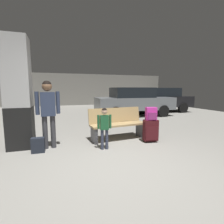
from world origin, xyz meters
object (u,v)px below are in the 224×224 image
(structural_pillar, at_px, (18,94))
(bench, at_px, (118,124))
(child, at_px, (104,124))
(parked_car_near, at_px, (134,101))
(backpack_bright, at_px, (151,114))
(adult, at_px, (48,107))
(backpack_dark_floor, at_px, (38,145))
(parked_car_side, at_px, (158,99))
(suitcase, at_px, (151,130))

(structural_pillar, bearing_deg, bench, -1.20)
(child, bearing_deg, structural_pillar, 158.44)
(bench, relative_size, parked_car_near, 0.40)
(structural_pillar, relative_size, backpack_bright, 7.71)
(structural_pillar, distance_m, child, 2.15)
(adult, relative_size, backpack_dark_floor, 4.76)
(child, bearing_deg, parked_car_near, 57.95)
(child, bearing_deg, backpack_bright, 7.00)
(backpack_bright, xyz_separation_m, adult, (-2.57, 0.32, 0.23))
(parked_car_near, relative_size, parked_car_side, 0.98)
(child, distance_m, backpack_dark_floor, 1.56)
(backpack_bright, bearing_deg, child, -173.00)
(adult, relative_size, parked_car_near, 0.39)
(parked_car_side, bearing_deg, suitcase, -124.36)
(bench, xyz_separation_m, adult, (-1.82, -0.21, 0.56))
(suitcase, height_order, parked_car_side, parked_car_side)
(bench, height_order, parked_car_side, parked_car_side)
(adult, bearing_deg, parked_car_near, 44.91)
(child, xyz_separation_m, parked_car_near, (2.87, 4.58, 0.20))
(bench, distance_m, child, 0.92)
(structural_pillar, relative_size, child, 2.65)
(adult, height_order, backpack_dark_floor, adult)
(suitcase, relative_size, adult, 0.37)
(child, bearing_deg, suitcase, 7.02)
(suitcase, bearing_deg, adult, 172.89)
(backpack_dark_floor, bearing_deg, parked_car_side, 39.36)
(parked_car_side, bearing_deg, bench, -132.35)
(backpack_bright, height_order, parked_car_near, parked_car_near)
(backpack_bright, relative_size, parked_car_side, 0.08)
(adult, height_order, parked_car_side, adult)
(backpack_bright, xyz_separation_m, child, (-1.33, -0.16, -0.16))
(suitcase, distance_m, backpack_dark_floor, 2.82)
(parked_car_near, bearing_deg, bench, -120.55)
(bench, distance_m, parked_car_side, 6.68)
(suitcase, bearing_deg, child, -172.98)
(structural_pillar, bearing_deg, suitcase, -10.28)
(adult, xyz_separation_m, backpack_dark_floor, (-0.23, -0.23, -0.83))
(suitcase, xyz_separation_m, parked_car_near, (1.54, 4.42, 0.48))
(structural_pillar, xyz_separation_m, backpack_dark_floor, (0.42, -0.49, -1.13))
(adult, relative_size, parked_car_side, 0.38)
(structural_pillar, distance_m, parked_car_near, 6.14)
(backpack_dark_floor, relative_size, parked_car_side, 0.08)
(backpack_bright, distance_m, parked_car_side, 6.62)
(child, bearing_deg, adult, 158.68)
(child, distance_m, parked_car_near, 5.41)
(structural_pillar, distance_m, backpack_bright, 3.33)
(bench, relative_size, suitcase, 2.72)
(backpack_bright, xyz_separation_m, parked_car_side, (3.73, 5.46, 0.03))
(structural_pillar, relative_size, suitcase, 4.34)
(child, xyz_separation_m, adult, (-1.24, 0.49, 0.39))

